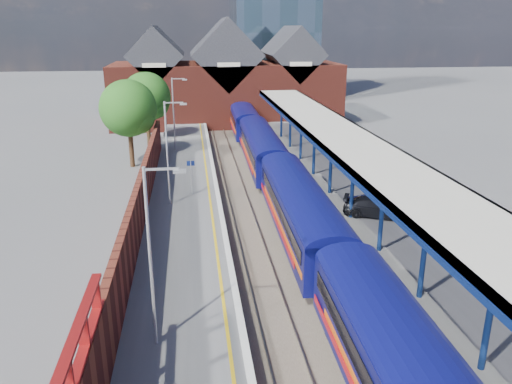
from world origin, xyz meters
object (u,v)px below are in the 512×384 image
train (277,171)px  lamp_post_c (169,147)px  lamp_post_b (153,248)px  parked_car_dark (376,207)px  parked_car_blue (375,204)px  lamp_post_d (175,110)px  platform_sign (191,172)px

train → lamp_post_c: size_ratio=9.42×
lamp_post_b → parked_car_dark: (13.01, 11.95, -3.39)m
parked_car_dark → parked_car_blue: bearing=9.0°
train → parked_car_blue: size_ratio=16.96×
lamp_post_b → lamp_post_d: 32.00m
platform_sign → lamp_post_b: bearing=-94.3°
lamp_post_b → parked_car_blue: lamp_post_b is taller
lamp_post_b → train: bearing=67.8°
train → parked_car_dark: bearing=-54.8°
lamp_post_b → platform_sign: lamp_post_b is taller
lamp_post_d → lamp_post_c: bearing=-90.0°
train → platform_sign: bearing=-169.1°
lamp_post_b → parked_car_blue: size_ratio=1.80×
parked_car_blue → lamp_post_c: bearing=83.1°
lamp_post_b → lamp_post_d: size_ratio=1.00×
platform_sign → parked_car_dark: (11.65, -6.05, -1.09)m
train → parked_car_dark: size_ratio=15.84×
platform_sign → parked_car_blue: platform_sign is taller
platform_sign → train: bearing=10.9°
lamp_post_d → platform_sign: bearing=-84.4°
lamp_post_c → lamp_post_d: 16.00m
train → parked_car_blue: 8.41m
train → lamp_post_d: lamp_post_d is taller
lamp_post_c → lamp_post_d: bearing=90.0°
train → parked_car_blue: train is taller
platform_sign → lamp_post_d: bearing=95.6°
lamp_post_c → train: bearing=22.5°
lamp_post_b → parked_car_dark: 17.99m
lamp_post_c → parked_car_dark: bearing=-17.3°
parked_car_dark → lamp_post_c: bearing=96.5°
lamp_post_b → lamp_post_c: bearing=90.0°
train → parked_car_dark: 8.95m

